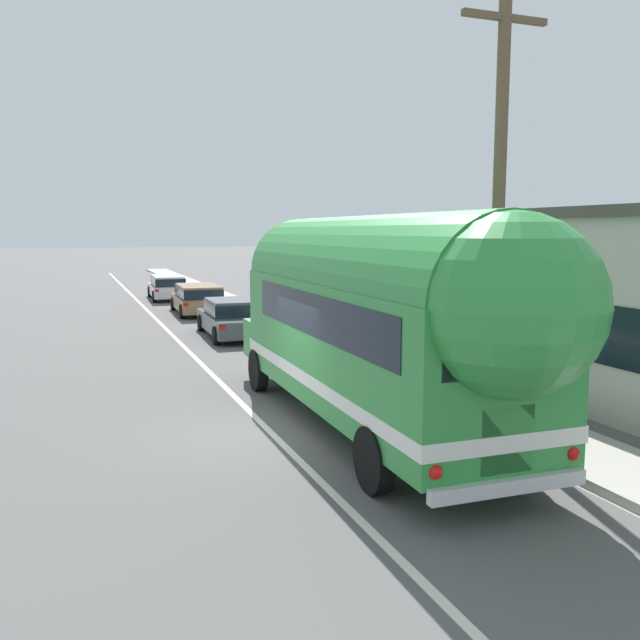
{
  "coord_description": "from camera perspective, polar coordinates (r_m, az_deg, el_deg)",
  "views": [
    {
      "loc": [
        -3.49,
        -12.04,
        3.83
      ],
      "look_at": [
        1.86,
        2.2,
        1.81
      ],
      "focal_mm": 37.58,
      "sensor_mm": 36.0,
      "label": 1
    }
  ],
  "objects": [
    {
      "name": "ground_plane",
      "position": [
        13.11,
        -4.3,
        -9.44
      ],
      "size": [
        300.0,
        300.0,
        0.0
      ],
      "primitive_type": "plane",
      "color": "#565454"
    },
    {
      "name": "lane_markings",
      "position": [
        24.88,
        -8.39,
        -1.34
      ],
      "size": [
        3.75,
        80.0,
        0.01
      ],
      "color": "silver",
      "rests_on": "ground"
    },
    {
      "name": "sidewalk_slab",
      "position": [
        23.76,
        -0.56,
        -1.51
      ],
      "size": [
        1.86,
        90.0,
        0.15
      ],
      "primitive_type": "cube",
      "color": "#ADA89E",
      "rests_on": "ground"
    },
    {
      "name": "utility_pole",
      "position": [
        13.28,
        14.98,
        9.88
      ],
      "size": [
        1.8,
        0.24,
        8.5
      ],
      "color": "brown",
      "rests_on": "ground"
    },
    {
      "name": "painted_bus",
      "position": [
        12.3,
        5.0,
        0.42
      ],
      "size": [
        2.73,
        11.33,
        4.12
      ],
      "color": "#2D8C3D",
      "rests_on": "ground"
    },
    {
      "name": "car_lead",
      "position": [
        24.59,
        -7.46,
        0.32
      ],
      "size": [
        2.11,
        4.85,
        1.37
      ],
      "color": "#474C51",
      "rests_on": "ground"
    },
    {
      "name": "car_second",
      "position": [
        31.5,
        -10.37,
        1.93
      ],
      "size": [
        2.13,
        4.78,
        1.37
      ],
      "color": "olive",
      "rests_on": "ground"
    },
    {
      "name": "car_third",
      "position": [
        38.57,
        -12.88,
        2.88
      ],
      "size": [
        2.01,
        4.69,
        1.37
      ],
      "color": "silver",
      "rests_on": "ground"
    }
  ]
}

